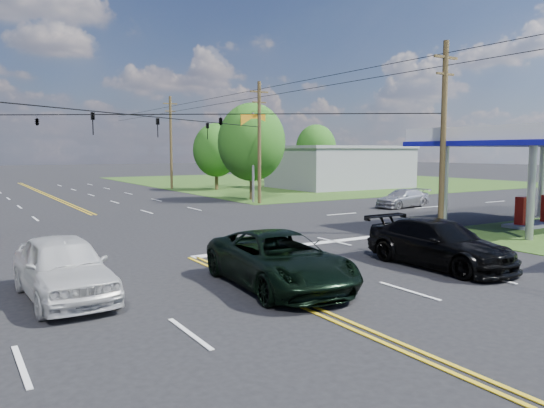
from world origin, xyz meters
TOP-DOWN VIEW (x-y plane):
  - ground at (0.00, 12.00)m, footprint 280.00×280.00m
  - grass_ne at (35.00, 44.00)m, footprint 46.00×48.00m
  - stop_bar at (5.00, 4.00)m, footprint 10.00×0.50m
  - retail_ne at (30.00, 32.00)m, footprint 14.00×10.00m
  - gas_canopy at (19.50, 2.00)m, footprint 12.20×8.20m
  - pole_se at (13.00, 3.00)m, footprint 1.60×0.28m
  - pole_ne at (13.00, 21.00)m, footprint 1.60×0.28m
  - pole_right_far at (13.00, 40.00)m, footprint 1.60×0.28m
  - span_wire_signals at (0.00, 12.00)m, footprint 26.00×18.00m
  - power_lines at (0.00, 10.00)m, footprint 26.04×100.00m
  - tree_right_a at (14.00, 24.00)m, footprint 5.70×5.70m
  - tree_right_b at (16.50, 36.00)m, footprint 4.94×4.94m
  - tree_far_r at (34.00, 42.00)m, footprint 5.32×5.32m
  - pickup_dkgreen at (0.50, -1.54)m, footprint 3.34×6.32m
  - suv_black at (6.96, -2.13)m, footprint 2.48×5.86m
  - pickup_white at (-5.36, 0.59)m, footprint 2.32×5.36m
  - sedan_far at (20.55, 13.00)m, footprint 4.78×2.27m
  - polesign_ne at (13.00, 22.00)m, footprint 1.93×0.93m

SIDE VIEW (x-z plane):
  - ground at x=0.00m, z-range 0.00..0.00m
  - grass_ne at x=35.00m, z-range -0.01..0.01m
  - stop_bar at x=5.00m, z-range -0.01..0.01m
  - sedan_far at x=20.55m, z-range 0.00..1.34m
  - suv_black at x=6.96m, z-range 0.00..1.69m
  - pickup_dkgreen at x=0.50m, z-range 0.00..1.69m
  - pickup_white at x=-5.36m, z-range 0.00..1.80m
  - retail_ne at x=30.00m, z-range 0.00..4.40m
  - tree_right_b at x=16.50m, z-range 0.68..7.76m
  - tree_far_r at x=34.00m, z-range 0.73..8.36m
  - gas_canopy at x=19.50m, z-range 2.04..7.39m
  - tree_right_a at x=14.00m, z-range 0.78..8.96m
  - pole_se at x=13.00m, z-range 0.17..9.67m
  - pole_ne at x=13.00m, z-range 0.17..9.67m
  - pole_right_far at x=13.00m, z-range 0.17..10.17m
  - polesign_ne at x=13.00m, z-range 1.87..9.03m
  - span_wire_signals at x=0.00m, z-range 5.43..6.56m
  - power_lines at x=0.00m, z-range 8.28..8.92m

